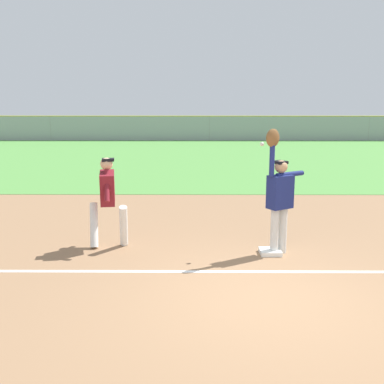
% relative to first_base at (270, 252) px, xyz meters
% --- Properties ---
extents(ground_plane, '(78.65, 78.65, 0.00)m').
position_rel_first_base_xyz_m(ground_plane, '(-0.36, -1.91, -0.04)').
color(ground_plane, '#936D4C').
extents(outfield_grass, '(44.70, 19.03, 0.01)m').
position_rel_first_base_xyz_m(outfield_grass, '(-0.36, 14.88, -0.04)').
color(outfield_grass, '#549342').
rests_on(outfield_grass, ground_plane).
extents(chalk_foul_line, '(12.00, 0.15, 0.01)m').
position_rel_first_base_xyz_m(chalk_foul_line, '(-4.00, -0.90, -0.04)').
color(chalk_foul_line, white).
rests_on(chalk_foul_line, ground_plane).
extents(first_base, '(0.39, 0.39, 0.08)m').
position_rel_first_base_xyz_m(first_base, '(0.00, 0.00, 0.00)').
color(first_base, white).
rests_on(first_base, ground_plane).
extents(fielder, '(0.81, 0.58, 2.28)m').
position_rel_first_base_xyz_m(fielder, '(0.13, 0.03, 1.08)').
color(fielder, silver).
rests_on(fielder, ground_plane).
extents(runner, '(0.79, 0.84, 1.72)m').
position_rel_first_base_xyz_m(runner, '(-3.02, 0.39, 0.96)').
color(runner, white).
rests_on(runner, ground_plane).
extents(baseball, '(0.07, 0.07, 0.07)m').
position_rel_first_base_xyz_m(baseball, '(-0.18, 0.23, 1.95)').
color(baseball, white).
extents(outfield_fence, '(44.78, 0.08, 1.74)m').
position_rel_first_base_xyz_m(outfield_fence, '(-0.36, 24.40, 0.83)').
color(outfield_fence, '#93999E').
rests_on(outfield_fence, ground_plane).
extents(parked_car_green, '(4.54, 2.40, 1.25)m').
position_rel_first_base_xyz_m(parked_car_green, '(-7.06, 27.70, 0.63)').
color(parked_car_green, '#1E6B33').
rests_on(parked_car_green, ground_plane).
extents(parked_car_white, '(4.51, 2.33, 1.25)m').
position_rel_first_base_xyz_m(parked_car_white, '(-1.77, 27.03, 0.63)').
color(parked_car_white, white).
rests_on(parked_car_white, ground_plane).
extents(parked_car_silver, '(4.48, 2.26, 1.25)m').
position_rel_first_base_xyz_m(parked_car_silver, '(4.12, 27.47, 0.63)').
color(parked_car_silver, '#B7B7BC').
rests_on(parked_car_silver, ground_plane).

